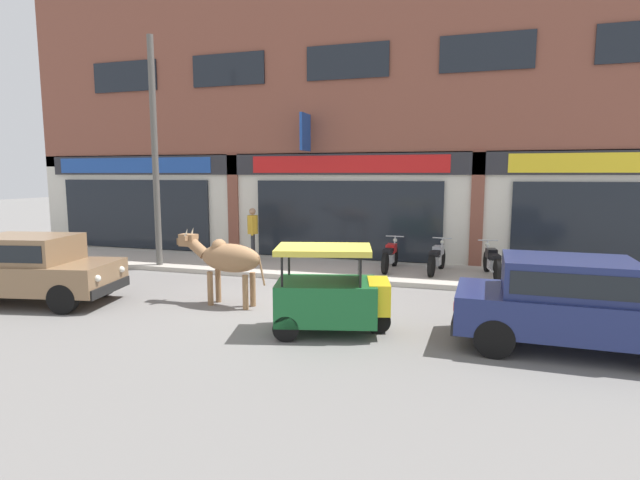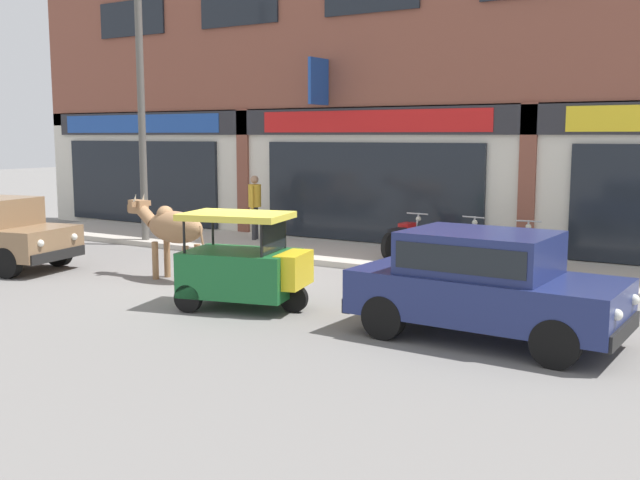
{
  "view_description": "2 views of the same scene",
  "coord_description": "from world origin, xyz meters",
  "px_view_note": "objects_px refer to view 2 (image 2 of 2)",
  "views": [
    {
      "loc": [
        3.75,
        -9.8,
        2.76
      ],
      "look_at": [
        0.41,
        1.0,
        1.26
      ],
      "focal_mm": 28.0,
      "sensor_mm": 36.0,
      "label": 1
    },
    {
      "loc": [
        8.62,
        -10.83,
        2.72
      ],
      "look_at": [
        1.15,
        1.0,
        0.76
      ],
      "focal_mm": 42.0,
      "sensor_mm": 36.0,
      "label": 2
    }
  ],
  "objects_px": {
    "motorcycle_1": "(459,242)",
    "utility_pole": "(141,109)",
    "car_0": "(484,280)",
    "motorcycle_2": "(523,248)",
    "auto_rickshaw": "(245,267)",
    "motorcycle_0": "(404,238)",
    "cow": "(172,228)",
    "pedestrian": "(255,200)"
  },
  "relations": [
    {
      "from": "motorcycle_1",
      "to": "utility_pole",
      "type": "relative_size",
      "value": 0.28
    },
    {
      "from": "car_0",
      "to": "utility_pole",
      "type": "bearing_deg",
      "value": 159.06
    },
    {
      "from": "car_0",
      "to": "motorcycle_1",
      "type": "bearing_deg",
      "value": 115.1
    },
    {
      "from": "motorcycle_1",
      "to": "motorcycle_2",
      "type": "xyz_separation_m",
      "value": [
        1.4,
        -0.1,
        0.0
      ]
    },
    {
      "from": "utility_pole",
      "to": "car_0",
      "type": "bearing_deg",
      "value": -20.94
    },
    {
      "from": "auto_rickshaw",
      "to": "motorcycle_1",
      "type": "height_order",
      "value": "auto_rickshaw"
    },
    {
      "from": "car_0",
      "to": "motorcycle_0",
      "type": "xyz_separation_m",
      "value": [
        -3.66,
        5.12,
        -0.3
      ]
    },
    {
      "from": "auto_rickshaw",
      "to": "motorcycle_2",
      "type": "relative_size",
      "value": 1.19
    },
    {
      "from": "cow",
      "to": "motorcycle_1",
      "type": "distance_m",
      "value": 5.87
    },
    {
      "from": "pedestrian",
      "to": "utility_pole",
      "type": "height_order",
      "value": "utility_pole"
    },
    {
      "from": "cow",
      "to": "motorcycle_2",
      "type": "height_order",
      "value": "cow"
    },
    {
      "from": "auto_rickshaw",
      "to": "motorcycle_2",
      "type": "height_order",
      "value": "auto_rickshaw"
    },
    {
      "from": "utility_pole",
      "to": "cow",
      "type": "bearing_deg",
      "value": -38.75
    },
    {
      "from": "motorcycle_2",
      "to": "motorcycle_0",
      "type": "bearing_deg",
      "value": 177.53
    },
    {
      "from": "motorcycle_1",
      "to": "motorcycle_0",
      "type": "bearing_deg",
      "value": 179.55
    },
    {
      "from": "motorcycle_2",
      "to": "pedestrian",
      "type": "xyz_separation_m",
      "value": [
        -6.91,
        0.4,
        0.6
      ]
    },
    {
      "from": "pedestrian",
      "to": "utility_pole",
      "type": "relative_size",
      "value": 0.25
    },
    {
      "from": "motorcycle_2",
      "to": "utility_pole",
      "type": "relative_size",
      "value": 0.28
    },
    {
      "from": "car_0",
      "to": "motorcycle_2",
      "type": "distance_m",
      "value": 5.12
    },
    {
      "from": "car_0",
      "to": "auto_rickshaw",
      "type": "distance_m",
      "value": 3.83
    },
    {
      "from": "auto_rickshaw",
      "to": "car_0",
      "type": "bearing_deg",
      "value": 3.86
    },
    {
      "from": "auto_rickshaw",
      "to": "motorcycle_1",
      "type": "distance_m",
      "value": 5.56
    },
    {
      "from": "motorcycle_0",
      "to": "utility_pole",
      "type": "bearing_deg",
      "value": -169.45
    },
    {
      "from": "cow",
      "to": "pedestrian",
      "type": "bearing_deg",
      "value": 108.33
    },
    {
      "from": "cow",
      "to": "car_0",
      "type": "bearing_deg",
      "value": -7.61
    },
    {
      "from": "motorcycle_1",
      "to": "utility_pole",
      "type": "bearing_deg",
      "value": -171.19
    },
    {
      "from": "auto_rickshaw",
      "to": "motorcycle_0",
      "type": "xyz_separation_m",
      "value": [
        0.16,
        5.38,
        -0.14
      ]
    },
    {
      "from": "auto_rickshaw",
      "to": "motorcycle_0",
      "type": "bearing_deg",
      "value": 88.27
    },
    {
      "from": "motorcycle_0",
      "to": "motorcycle_2",
      "type": "relative_size",
      "value": 1.01
    },
    {
      "from": "car_0",
      "to": "motorcycle_0",
      "type": "distance_m",
      "value": 6.3
    },
    {
      "from": "car_0",
      "to": "utility_pole",
      "type": "relative_size",
      "value": 0.57
    },
    {
      "from": "motorcycle_1",
      "to": "pedestrian",
      "type": "distance_m",
      "value": 5.56
    },
    {
      "from": "car_0",
      "to": "pedestrian",
      "type": "relative_size",
      "value": 2.28
    },
    {
      "from": "motorcycle_0",
      "to": "motorcycle_1",
      "type": "distance_m",
      "value": 1.26
    },
    {
      "from": "cow",
      "to": "car_0",
      "type": "height_order",
      "value": "cow"
    },
    {
      "from": "motorcycle_2",
      "to": "pedestrian",
      "type": "height_order",
      "value": "pedestrian"
    },
    {
      "from": "cow",
      "to": "utility_pole",
      "type": "xyz_separation_m",
      "value": [
        -3.8,
        3.05,
        2.34
      ]
    },
    {
      "from": "pedestrian",
      "to": "cow",
      "type": "bearing_deg",
      "value": -71.67
    },
    {
      "from": "car_0",
      "to": "motorcycle_1",
      "type": "height_order",
      "value": "car_0"
    },
    {
      "from": "motorcycle_0",
      "to": "motorcycle_1",
      "type": "bearing_deg",
      "value": -0.45
    },
    {
      "from": "motorcycle_2",
      "to": "auto_rickshaw",
      "type": "bearing_deg",
      "value": -118.16
    },
    {
      "from": "car_0",
      "to": "motorcycle_0",
      "type": "relative_size",
      "value": 2.01
    }
  ]
}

